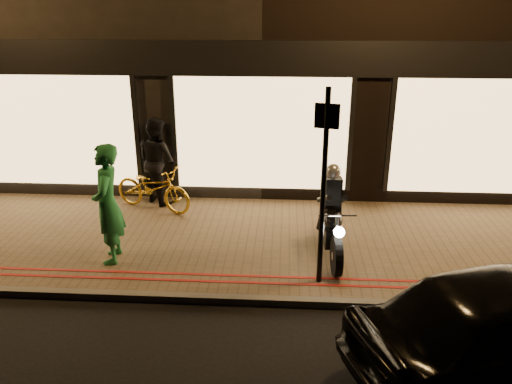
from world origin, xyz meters
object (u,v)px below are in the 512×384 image
motorcycle (331,221)px  person_green (108,204)px  sign_post (324,179)px  bicycle_gold (153,188)px

motorcycle → person_green: size_ratio=0.97×
person_green → sign_post: bearing=71.4°
motorcycle → bicycle_gold: (-3.53, 1.80, -0.14)m
bicycle_gold → sign_post: bearing=-107.3°
bicycle_gold → person_green: size_ratio=0.90×
sign_post → bicycle_gold: 4.44m
sign_post → bicycle_gold: sign_post is taller
motorcycle → sign_post: size_ratio=0.65×
motorcycle → bicycle_gold: 3.96m
sign_post → person_green: sign_post is taller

